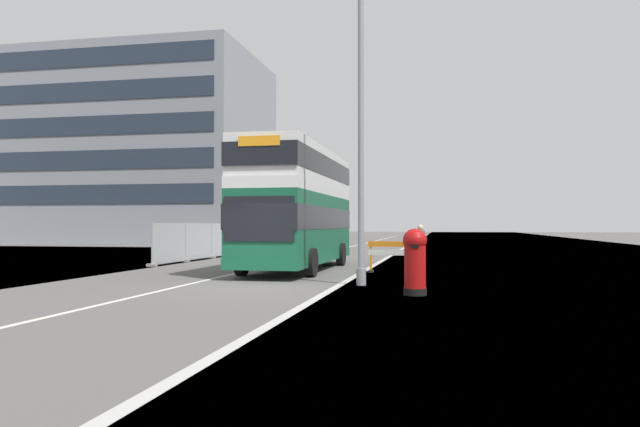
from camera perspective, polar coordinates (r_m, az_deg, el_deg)
The scene contains 12 objects.
ground at distance 17.54m, azimuth -4.52°, elevation -7.08°, with size 140.00×280.00×0.10m.
double_decker_bus at distance 24.27m, azimuth -2.08°, elevation 0.69°, with size 2.82×10.40×4.77m.
lamppost_foreground at distance 18.28m, azimuth 3.85°, elevation 7.16°, with size 0.29×0.70×9.30m.
red_pillar_postbox at distance 15.76m, azimuth 8.88°, elevation -4.18°, with size 0.61×0.61×1.70m.
roadworks_barrier at distance 22.93m, azimuth 6.86°, elevation -3.64°, with size 1.90×0.64×1.17m.
construction_site_fence at distance 36.51m, azimuth -8.16°, elevation -2.43°, with size 0.44×20.60×1.93m.
car_oncoming_near at distance 40.53m, azimuth -2.46°, elevation -2.20°, with size 2.00×4.23×2.10m.
car_receding_mid at distance 46.70m, azimuth -0.13°, elevation -1.94°, with size 1.94×4.26×2.31m.
bare_tree_far_verge_near at distance 65.27m, azimuth -7.98°, elevation -0.71°, with size 2.77×2.97×4.41m.
bare_tree_far_verge_mid at distance 60.55m, azimuth -4.28°, elevation -0.77°, with size 2.46×2.71×4.20m.
pedestrian_at_kerb at distance 23.47m, azimuth 9.39°, elevation -3.21°, with size 0.34×0.34×1.80m.
backdrop_office_block at distance 67.86m, azimuth -18.30°, elevation 5.46°, with size 29.62×16.94×18.89m.
Camera 1 is at (5.40, -16.64, 1.79)m, focal length 34.20 mm.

